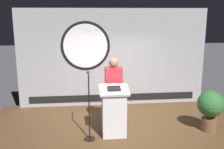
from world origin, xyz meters
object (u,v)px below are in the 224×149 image
Objects in this scene: speaker_person at (114,92)px; microphone_stand at (89,116)px; podium at (114,112)px; potted_plant at (210,107)px.

speaker_person is 1.16× the size of microphone_stand.
microphone_stand is (-0.55, -0.09, -0.04)m from podium.
speaker_person reaches higher than potted_plant.
microphone_stand is at bearing -136.11° from speaker_person.
speaker_person reaches higher than microphone_stand.
podium is 0.68× the size of speaker_person.
speaker_person is 2.25m from potted_plant.
microphone_stand is at bearing -177.87° from potted_plant.
microphone_stand reaches higher than potted_plant.
podium is 2.23m from potted_plant.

